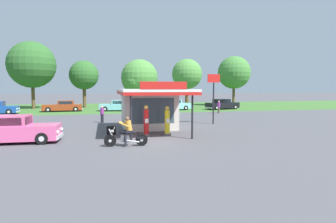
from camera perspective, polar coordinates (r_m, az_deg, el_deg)
name	(u,v)px	position (r m, az deg, el deg)	size (l,w,h in m)	color
ground_plane	(148,141)	(16.09, -4.10, -6.19)	(300.00, 300.00, 0.00)	#4C4C51
grass_verge_strip	(120,107)	(45.77, -9.97, 0.90)	(120.00, 24.00, 0.01)	#3D6B2D
service_station_kiosk	(149,106)	(20.91, -3.88, 1.17)	(4.59, 7.77, 3.45)	beige
gas_pump_nearside	(146,122)	(17.89, -4.52, -2.15)	(0.44, 0.44, 1.98)	slate
gas_pump_offside	(167,122)	(18.15, -0.16, -2.13)	(0.44, 0.44, 1.91)	slate
motorcycle_with_rider	(127,134)	(14.81, -8.54, -4.62)	(2.30, 0.70, 1.58)	black
featured_classic_sedan	(14,130)	(17.79, -29.17, -3.41)	(4.94, 2.00, 1.56)	#E55993
parked_car_back_row_far_right	(119,106)	(38.10, -10.11, 1.13)	(5.40, 2.58, 1.46)	#7AC6D1
parked_car_back_row_right	(63,106)	(39.32, -20.85, 0.99)	(5.25, 2.22, 1.44)	#993819
parked_car_back_row_centre	(222,105)	(41.27, 11.16, 1.43)	(5.42, 2.98, 1.50)	black
parked_car_back_row_left	(172,105)	(38.76, 0.75, 1.30)	(5.79, 2.91, 1.52)	#7AC6D1
bystander_strolling_foreground	(102,114)	(25.32, -13.46, -0.49)	(0.34, 0.34, 1.51)	black
bystander_standing_back_lot	(219,107)	(34.54, 10.44, 0.98)	(0.34, 0.34, 1.55)	brown
tree_oak_far_right	(188,75)	(46.09, 4.10, 7.59)	(4.99, 4.99, 7.92)	brown
tree_oak_centre	(84,76)	(46.09, -17.00, 7.08)	(4.58, 4.58, 7.45)	brown
tree_oak_distant_spare	(32,66)	(46.25, -26.34, 8.47)	(6.88, 6.88, 10.01)	brown
tree_oak_far_left	(234,73)	(50.23, 13.49, 7.82)	(5.70, 5.70, 8.68)	brown
tree_oak_left	(139,78)	(49.37, -6.09, 6.81)	(6.49, 6.49, 8.20)	brown
roadside_pole_sign	(214,90)	(23.99, 9.41, 4.46)	(1.10, 0.12, 4.27)	black
spare_tire_stack	(111,131)	(18.74, -11.66, -3.87)	(0.60, 0.60, 0.54)	black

